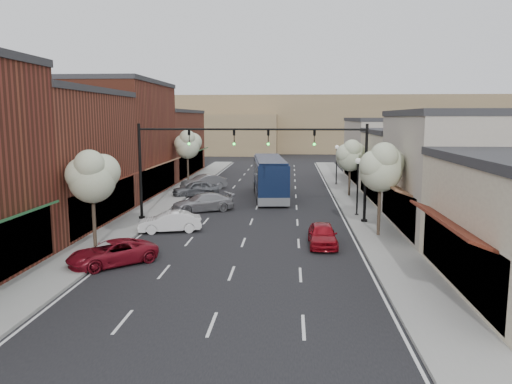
% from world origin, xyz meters
% --- Properties ---
extents(ground, '(160.00, 160.00, 0.00)m').
position_xyz_m(ground, '(0.00, 0.00, 0.00)').
color(ground, black).
rests_on(ground, ground).
extents(sidewalk_left, '(2.80, 73.00, 0.15)m').
position_xyz_m(sidewalk_left, '(-8.40, 18.50, 0.07)').
color(sidewalk_left, gray).
rests_on(sidewalk_left, ground).
extents(sidewalk_right, '(2.80, 73.00, 0.15)m').
position_xyz_m(sidewalk_right, '(8.40, 18.50, 0.07)').
color(sidewalk_right, gray).
rests_on(sidewalk_right, ground).
extents(curb_left, '(0.25, 73.00, 0.17)m').
position_xyz_m(curb_left, '(-7.00, 18.50, 0.07)').
color(curb_left, gray).
rests_on(curb_left, ground).
extents(curb_right, '(0.25, 73.00, 0.17)m').
position_xyz_m(curb_right, '(7.00, 18.50, 0.07)').
color(curb_right, gray).
rests_on(curb_right, ground).
extents(bldg_left_midnear, '(10.14, 14.10, 9.40)m').
position_xyz_m(bldg_left_midnear, '(-14.23, 6.00, 4.66)').
color(bldg_left_midnear, brown).
rests_on(bldg_left_midnear, ground).
extents(bldg_left_midfar, '(10.14, 14.10, 10.90)m').
position_xyz_m(bldg_left_midfar, '(-14.24, 20.00, 5.40)').
color(bldg_left_midfar, brown).
rests_on(bldg_left_midfar, ground).
extents(bldg_left_far, '(10.14, 18.10, 8.40)m').
position_xyz_m(bldg_left_far, '(-14.22, 36.00, 4.16)').
color(bldg_left_far, brown).
rests_on(bldg_left_far, ground).
extents(bldg_right_midnear, '(9.14, 12.10, 7.90)m').
position_xyz_m(bldg_right_midnear, '(13.72, 6.00, 3.91)').
color(bldg_right_midnear, '#ABA192').
rests_on(bldg_right_midnear, ground).
extents(bldg_right_midfar, '(9.14, 12.10, 6.40)m').
position_xyz_m(bldg_right_midfar, '(13.70, 18.00, 3.17)').
color(bldg_right_midfar, beige).
rests_on(bldg_right_midfar, ground).
extents(bldg_right_far, '(9.14, 16.10, 7.40)m').
position_xyz_m(bldg_right_far, '(13.71, 32.00, 3.66)').
color(bldg_right_far, '#ABA192').
rests_on(bldg_right_far, ground).
extents(hill_far, '(120.00, 30.00, 12.00)m').
position_xyz_m(hill_far, '(0.00, 90.00, 6.00)').
color(hill_far, '#7A6647').
rests_on(hill_far, ground).
extents(hill_near, '(50.00, 20.00, 8.00)m').
position_xyz_m(hill_near, '(-25.00, 78.00, 4.00)').
color(hill_near, '#7A6647').
rests_on(hill_near, ground).
extents(signal_mast_right, '(8.22, 0.46, 7.00)m').
position_xyz_m(signal_mast_right, '(5.62, 8.00, 4.62)').
color(signal_mast_right, black).
rests_on(signal_mast_right, ground).
extents(signal_mast_left, '(8.22, 0.46, 7.00)m').
position_xyz_m(signal_mast_left, '(-5.62, 8.00, 4.62)').
color(signal_mast_left, black).
rests_on(signal_mast_left, ground).
extents(tree_right_near, '(2.85, 2.65, 5.95)m').
position_xyz_m(tree_right_near, '(8.35, 3.94, 4.45)').
color(tree_right_near, '#47382B').
rests_on(tree_right_near, ground).
extents(tree_right_far, '(2.85, 2.65, 5.43)m').
position_xyz_m(tree_right_far, '(8.35, 19.94, 3.99)').
color(tree_right_far, '#47382B').
rests_on(tree_right_far, ground).
extents(tree_left_near, '(2.85, 2.65, 5.69)m').
position_xyz_m(tree_left_near, '(-8.25, -0.06, 4.22)').
color(tree_left_near, '#47382B').
rests_on(tree_left_near, ground).
extents(tree_left_far, '(2.85, 2.65, 6.13)m').
position_xyz_m(tree_left_far, '(-8.25, 25.94, 4.60)').
color(tree_left_far, '#47382B').
rests_on(tree_left_far, ground).
extents(lamp_post_near, '(0.44, 0.44, 4.44)m').
position_xyz_m(lamp_post_near, '(7.80, 10.50, 3.01)').
color(lamp_post_near, black).
rests_on(lamp_post_near, ground).
extents(lamp_post_far, '(0.44, 0.44, 4.44)m').
position_xyz_m(lamp_post_far, '(7.80, 28.00, 3.01)').
color(lamp_post_far, black).
rests_on(lamp_post_far, ground).
extents(coach_bus, '(3.87, 12.32, 3.70)m').
position_xyz_m(coach_bus, '(0.83, 19.26, 1.93)').
color(coach_bus, '#0D1936').
rests_on(coach_bus, ground).
extents(red_hatchback, '(1.64, 4.00, 1.36)m').
position_xyz_m(red_hatchback, '(4.67, 1.49, 0.68)').
color(red_hatchback, maroon).
rests_on(red_hatchback, ground).
extents(parked_car_a, '(4.70, 4.56, 1.25)m').
position_xyz_m(parked_car_a, '(-6.20, -3.03, 0.62)').
color(parked_car_a, maroon).
rests_on(parked_car_a, ground).
extents(parked_car_b, '(4.32, 2.44, 1.35)m').
position_xyz_m(parked_car_b, '(-5.08, 4.48, 0.67)').
color(parked_car_b, silver).
rests_on(parked_car_b, ground).
extents(parked_car_c, '(5.34, 4.09, 1.44)m').
position_xyz_m(parked_car_c, '(-4.20, 11.75, 0.72)').
color(parked_car_c, '#939398').
rests_on(parked_car_c, ground).
extents(parked_car_d, '(4.71, 3.50, 1.49)m').
position_xyz_m(parked_car_d, '(-6.20, 19.30, 0.75)').
color(parked_car_d, slate).
rests_on(parked_car_d, ground).
extents(parked_car_e, '(4.79, 4.12, 1.56)m').
position_xyz_m(parked_car_e, '(-6.20, 23.80, 0.78)').
color(parked_car_e, gray).
rests_on(parked_car_e, ground).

